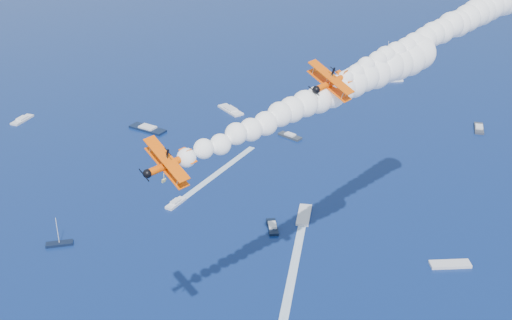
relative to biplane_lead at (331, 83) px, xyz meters
name	(u,v)px	position (x,y,z in m)	size (l,w,h in m)	color
biplane_lead	(331,83)	(0.00, 0.00, 0.00)	(7.24, 8.12, 4.89)	#F85705
biplane_trail	(169,164)	(-27.26, -7.84, -4.09)	(7.18, 8.05, 4.85)	#FD5805
smoke_trail_lead	(433,34)	(24.78, 9.10, 1.98)	(49.70, 21.89, 9.72)	white
smoke_trail_trail	(318,99)	(-2.04, -0.03, -2.11)	(50.47, 19.60, 9.72)	white
spectator_boats	(166,189)	(-4.07, 81.53, -58.75)	(230.26, 166.20, 0.70)	silver
boat_wakes	(252,214)	(13.16, 59.85, -59.07)	(31.76, 81.46, 0.04)	white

